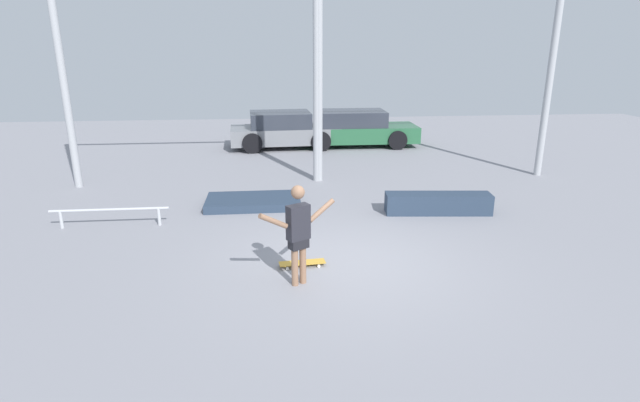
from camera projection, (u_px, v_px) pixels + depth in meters
name	position (u px, v px, depth m)	size (l,w,h in m)	color
ground_plane	(348.00, 264.00, 8.72)	(36.00, 36.00, 0.00)	gray
skateboarder	(298.00, 230.00, 7.73)	(1.23, 0.74, 1.64)	#8C664C
skateboard	(302.00, 263.00, 8.62)	(0.82, 0.30, 0.08)	gold
grind_box	(438.00, 203.00, 11.29)	(2.37, 0.51, 0.46)	#28384C
manual_pad	(253.00, 202.00, 11.85)	(2.21, 1.21, 0.19)	#28384C
grind_rail	(110.00, 212.00, 10.41)	(2.42, 0.07, 0.41)	#B7BABF
canopy_support_left	(191.00, 47.00, 12.66)	(6.64, 0.20, 5.73)	#A5A8AD
canopy_support_right	(439.00, 47.00, 13.27)	(6.64, 0.20, 5.73)	#A5A8AD
parked_car_grey	(283.00, 130.00, 18.36)	(4.02, 2.11, 1.31)	slate
parked_car_green	(354.00, 129.00, 18.65)	(4.55, 1.92, 1.32)	#28603D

